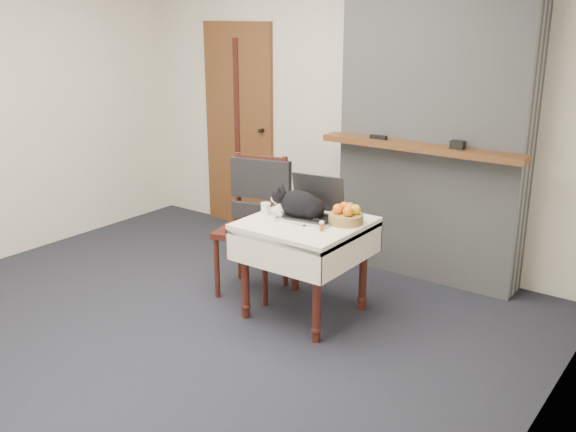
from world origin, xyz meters
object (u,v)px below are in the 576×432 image
object	(u,v)px
side_table	(305,236)
cat	(301,205)
laptop	(312,207)
fruit_basket	(346,215)
chair	(257,205)
door	(239,127)
pill_bottle	(322,226)
cream_jar	(266,208)

from	to	relation	value
side_table	cat	bearing A→B (deg)	156.52
laptop	fruit_basket	bearing A→B (deg)	-2.00
side_table	chair	xyz separation A→B (m)	(-0.58, 0.18, 0.08)
door	chair	distance (m)	1.67
laptop	pill_bottle	bearing A→B (deg)	-52.23
pill_bottle	fruit_basket	size ratio (longest dim) A/B	0.28
cream_jar	chair	size ratio (longest dim) A/B	0.08
laptop	side_table	bearing A→B (deg)	-92.70
door	laptop	world-z (taller)	door
cream_jar	laptop	bearing A→B (deg)	21.87
door	laptop	xyz separation A→B (m)	(1.72, -1.25, -0.23)
cream_jar	pill_bottle	distance (m)	0.54
pill_bottle	chair	bearing A→B (deg)	159.41
fruit_basket	cat	bearing A→B (deg)	-161.84
door	side_table	size ratio (longest dim) A/B	2.56
side_table	fruit_basket	size ratio (longest dim) A/B	3.27
side_table	cream_jar	distance (m)	0.36
door	fruit_basket	xyz separation A→B (m)	(1.98, -1.22, -0.25)
door	chair	xyz separation A→B (m)	(1.16, -1.16, -0.33)
door	chair	world-z (taller)	door
pill_bottle	fruit_basket	world-z (taller)	fruit_basket
cat	door	bearing A→B (deg)	130.51
laptop	cream_jar	size ratio (longest dim) A/B	5.45
fruit_basket	pill_bottle	bearing A→B (deg)	-100.29
laptop	cat	bearing A→B (deg)	-131.17
side_table	cat	distance (m)	0.22
side_table	pill_bottle	world-z (taller)	pill_bottle
cat	cream_jar	bearing A→B (deg)	-179.89
door	chair	size ratio (longest dim) A/B	1.92
chair	pill_bottle	bearing A→B (deg)	-34.85
pill_bottle	fruit_basket	bearing A→B (deg)	79.71
door	cream_jar	size ratio (longest dim) A/B	25.18
door	side_table	world-z (taller)	door
side_table	chair	size ratio (longest dim) A/B	0.75
door	laptop	bearing A→B (deg)	-35.83
cat	fruit_basket	bearing A→B (deg)	6.81
side_table	fruit_basket	bearing A→B (deg)	26.51
cat	chair	bearing A→B (deg)	151.81
side_table	chair	bearing A→B (deg)	162.49
cream_jar	side_table	bearing A→B (deg)	5.30
door	cream_jar	world-z (taller)	door
side_table	cream_jar	world-z (taller)	cream_jar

